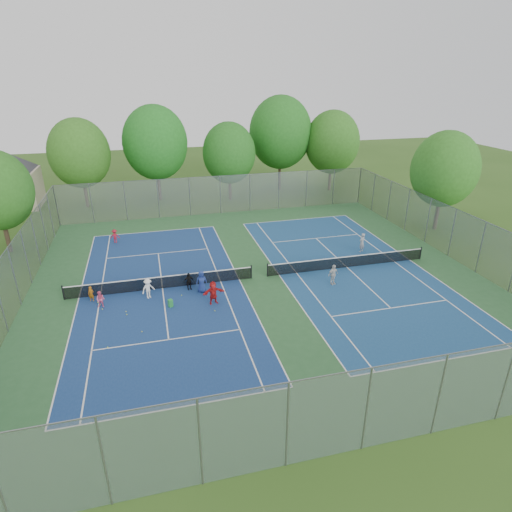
{
  "coord_description": "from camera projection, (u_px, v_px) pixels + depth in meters",
  "views": [
    {
      "loc": [
        -7.27,
        -27.22,
        13.95
      ],
      "look_at": [
        0.0,
        1.0,
        1.3
      ],
      "focal_mm": 30.0,
      "sensor_mm": 36.0,
      "label": 1
    }
  ],
  "objects": [
    {
      "name": "tree_side_e",
      "position": [
        445.0,
        169.0,
        38.78
      ],
      "size": [
        6.0,
        6.0,
        9.2
      ],
      "color": "#443326",
      "rests_on": "ground"
    },
    {
      "name": "tennis_ball_2",
      "position": [
        102.0,
        309.0,
        27.13
      ],
      "size": [
        0.07,
        0.07,
        0.07
      ],
      "primitive_type": "sphere",
      "color": "#CFDE33",
      "rests_on": "ground"
    },
    {
      "name": "tennis_ball_5",
      "position": [
        108.0,
        348.0,
        23.39
      ],
      "size": [
        0.07,
        0.07,
        0.07
      ],
      "primitive_type": "sphere",
      "color": "#CCEF37",
      "rests_on": "ground"
    },
    {
      "name": "tree_nw",
      "position": [
        79.0,
        153.0,
        45.38
      ],
      "size": [
        6.4,
        6.4,
        9.58
      ],
      "color": "#443326",
      "rests_on": "ground"
    },
    {
      "name": "tennis_ball_8",
      "position": [
        127.0,
        315.0,
        26.52
      ],
      "size": [
        0.07,
        0.07,
        0.07
      ],
      "primitive_type": "sphere",
      "color": "#C6E936",
      "rests_on": "ground"
    },
    {
      "name": "fence_west",
      "position": [
        15.0,
        277.0,
        26.93
      ],
      "size": [
        0.1,
        32.0,
        4.0
      ],
      "primitive_type": "cube",
      "rotation": [
        0.0,
        0.0,
        1.57
      ],
      "color": "gray",
      "rests_on": "ground"
    },
    {
      "name": "house",
      "position": [
        5.0,
        169.0,
        46.0
      ],
      "size": [
        11.03,
        11.03,
        7.3
      ],
      "color": "#B7A88C",
      "rests_on": "ground"
    },
    {
      "name": "tennis_ball_7",
      "position": [
        100.0,
        305.0,
        27.68
      ],
      "size": [
        0.07,
        0.07,
        0.07
      ],
      "primitive_type": "sphere",
      "color": "#DFF138",
      "rests_on": "ground"
    },
    {
      "name": "tree_nl",
      "position": [
        155.0,
        143.0,
        47.84
      ],
      "size": [
        7.2,
        7.2,
        10.69
      ],
      "color": "#443326",
      "rests_on": "ground"
    },
    {
      "name": "net_left",
      "position": [
        162.0,
        283.0,
        29.61
      ],
      "size": [
        12.87,
        0.1,
        0.91
      ],
      "primitive_type": "cube",
      "color": "black",
      "rests_on": "ground"
    },
    {
      "name": "student_f",
      "position": [
        213.0,
        293.0,
        27.58
      ],
      "size": [
        1.52,
        0.67,
        1.58
      ],
      "primitive_type": "imported",
      "rotation": [
        0.0,
        0.0,
        0.14
      ],
      "color": "red",
      "rests_on": "ground"
    },
    {
      "name": "student_e",
      "position": [
        201.0,
        282.0,
        29.04
      ],
      "size": [
        0.79,
        0.54,
        1.58
      ],
      "primitive_type": "imported",
      "rotation": [
        0.0,
        0.0,
        0.05
      ],
      "color": "navy",
      "rests_on": "ground"
    },
    {
      "name": "fence_east",
      "position": [
        452.0,
        233.0,
        34.26
      ],
      "size": [
        0.1,
        32.0,
        4.0
      ],
      "primitive_type": "cube",
      "rotation": [
        0.0,
        0.0,
        1.57
      ],
      "color": "gray",
      "rests_on": "ground"
    },
    {
      "name": "fence_north",
      "position": [
        220.0,
        195.0,
        44.81
      ],
      "size": [
        32.0,
        0.1,
        4.0
      ],
      "primitive_type": "cube",
      "color": "gray",
      "rests_on": "ground"
    },
    {
      "name": "ball_hopper",
      "position": [
        170.0,
        303.0,
        27.39
      ],
      "size": [
        0.34,
        0.34,
        0.52
      ],
      "primitive_type": "cube",
      "rotation": [
        0.0,
        0.0,
        0.35
      ],
      "color": "green",
      "rests_on": "ground"
    },
    {
      "name": "student_d",
      "position": [
        189.0,
        281.0,
        29.42
      ],
      "size": [
        0.79,
        0.47,
        1.26
      ],
      "primitive_type": "imported",
      "rotation": [
        0.0,
        0.0,
        0.24
      ],
      "color": "black",
      "rests_on": "ground"
    },
    {
      "name": "fence_south",
      "position": [
        366.0,
        410.0,
        16.38
      ],
      "size": [
        32.0,
        0.1,
        4.0
      ],
      "primitive_type": "cube",
      "color": "gray",
      "rests_on": "ground"
    },
    {
      "name": "tree_nc",
      "position": [
        229.0,
        153.0,
        48.36
      ],
      "size": [
        6.0,
        6.0,
        8.85
      ],
      "color": "#443326",
      "rests_on": "ground"
    },
    {
      "name": "student_c",
      "position": [
        148.0,
        288.0,
        28.3
      ],
      "size": [
        1.05,
        0.9,
        1.41
      ],
      "primitive_type": "imported",
      "rotation": [
        0.0,
        0.0,
        0.52
      ],
      "color": "white",
      "rests_on": "ground"
    },
    {
      "name": "student_a",
      "position": [
        91.0,
        294.0,
        27.97
      ],
      "size": [
        0.44,
        0.36,
        1.05
      ],
      "primitive_type": "imported",
      "rotation": [
        0.0,
        0.0,
        -0.32
      ],
      "color": "#BE6711",
      "rests_on": "ground"
    },
    {
      "name": "tennis_ball_4",
      "position": [
        182.0,
        295.0,
        28.8
      ],
      "size": [
        0.07,
        0.07,
        0.07
      ],
      "primitive_type": "sphere",
      "color": "#ADCD2F",
      "rests_on": "ground"
    },
    {
      "name": "tennis_ball_1",
      "position": [
        215.0,
        311.0,
        26.94
      ],
      "size": [
        0.07,
        0.07,
        0.07
      ],
      "primitive_type": "sphere",
      "color": "#BCDA32",
      "rests_on": "ground"
    },
    {
      "name": "court_right",
      "position": [
        347.0,
        267.0,
        32.99
      ],
      "size": [
        10.97,
        23.77,
        0.01
      ],
      "primitive_type": "cube",
      "color": "navy",
      "rests_on": "court_pad"
    },
    {
      "name": "child_far_baseline",
      "position": [
        115.0,
        236.0,
        37.49
      ],
      "size": [
        0.84,
        0.54,
        1.24
      ],
      "primitive_type": "imported",
      "rotation": [
        0.0,
        0.0,
        3.04
      ],
      "color": "maroon",
      "rests_on": "ground"
    },
    {
      "name": "tennis_ball_0",
      "position": [
        126.0,
        312.0,
        26.86
      ],
      "size": [
        0.07,
        0.07,
        0.07
      ],
      "primitive_type": "sphere",
      "color": "gold",
      "rests_on": "ground"
    },
    {
      "name": "tree_ne",
      "position": [
        332.0,
        142.0,
        51.99
      ],
      "size": [
        6.6,
        6.6,
        9.77
      ],
      "color": "#443326",
      "rests_on": "ground"
    },
    {
      "name": "student_b",
      "position": [
        101.0,
        299.0,
        27.22
      ],
      "size": [
        0.66,
        0.58,
        1.13
      ],
      "primitive_type": "imported",
      "rotation": [
        0.0,
        0.0,
        -0.33
      ],
      "color": "#EC5B85",
      "rests_on": "ground"
    },
    {
      "name": "court_left",
      "position": [
        162.0,
        288.0,
        29.78
      ],
      "size": [
        10.97,
        23.77,
        0.01
      ],
      "primitive_type": "cube",
      "color": "navy",
      "rests_on": "court_pad"
    },
    {
      "name": "tennis_ball_9",
      "position": [
        98.0,
        303.0,
        27.91
      ],
      "size": [
        0.07,
        0.07,
        0.07
      ],
      "primitive_type": "sphere",
      "color": "#DBEA36",
      "rests_on": "ground"
    },
    {
      "name": "instructor",
      "position": [
        362.0,
        243.0,
        35.55
      ],
      "size": [
        0.71,
        0.65,
        1.64
      ],
      "primitive_type": "imported",
      "rotation": [
        0.0,
        0.0,
        3.71
      ],
      "color": "#9A9A9D",
      "rests_on": "ground"
    },
    {
      "name": "tennis_ball_3",
      "position": [
        205.0,
        294.0,
        29.05
      ],
      "size": [
        0.07,
        0.07,
        0.07
      ],
      "primitive_type": "sphere",
      "color": "gold",
      "rests_on": "ground"
    },
    {
      "name": "tree_nr",
      "position": [
        280.0,
        133.0,
        51.97
      ],
      "size": [
        7.6,
        7.6,
        11.42
      ],
      "color": "#443326",
      "rests_on": "ground"
    },
    {
      "name": "court_pad",
      "position": [
        259.0,
        277.0,
        31.39
      ],
      "size": [
        32.0,
        32.0,
        0.01
      ],
      "primitive_type": "cube",
      "color": "#2A5A2F",
      "rests_on": "ground"
    },
    {
      "name": "net_right",
      "position": [
        347.0,
        262.0,
        32.81
      ],
      "size": [
        12.87,
        0.1,
        0.91
      ],
      "primitive_type": "cube",
      "color": "black",
      "rests_on": "ground"
    },
    {
      "name": "ball_crate",
      "position": [
        189.0,
        282.0,
        30.35
      ],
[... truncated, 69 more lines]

